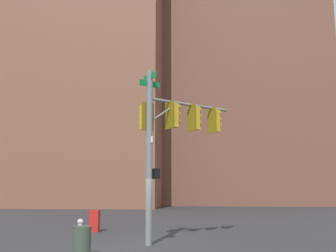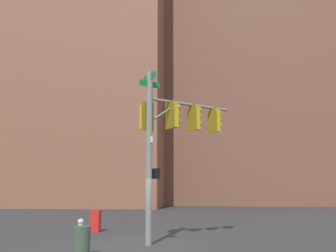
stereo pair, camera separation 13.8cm
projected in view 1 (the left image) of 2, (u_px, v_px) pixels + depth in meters
name	position (u px, v px, depth m)	size (l,w,h in m)	color
ground_plane	(140.00, 245.00, 14.76)	(200.00, 200.00, 0.00)	#2D2D30
signal_pole_assembly	(171.00, 131.00, 16.02)	(3.72, 3.09, 6.85)	slate
fire_hydrant	(80.00, 228.00, 16.22)	(0.34, 0.26, 0.87)	#B2B2B7
litter_bin	(82.00, 242.00, 12.22)	(0.56, 0.56, 0.95)	#384738
newspaper_box	(95.00, 221.00, 19.21)	(0.44, 0.56, 1.05)	red
building_brick_nearside	(220.00, 59.00, 54.79)	(27.08, 14.37, 40.21)	brown
building_brick_midblock	(79.00, 34.00, 51.88)	(22.91, 18.51, 45.03)	brown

